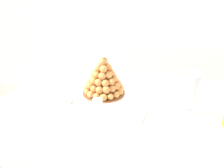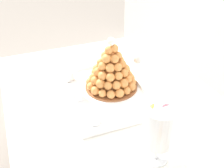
% 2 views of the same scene
% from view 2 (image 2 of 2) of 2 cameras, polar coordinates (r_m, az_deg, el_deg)
% --- Properties ---
extents(buffet_table, '(1.54, 1.01, 0.75)m').
position_cam_2_polar(buffet_table, '(1.33, 2.05, -8.31)').
color(buffet_table, brown).
rests_on(buffet_table, ground_plane).
extents(serving_tray, '(0.54, 0.39, 0.02)m').
position_cam_2_polar(serving_tray, '(1.38, -1.56, -1.99)').
color(serving_tray, white).
rests_on(serving_tray, buffet_table).
extents(croquembouche, '(0.27, 0.27, 0.27)m').
position_cam_2_polar(croquembouche, '(1.37, -0.15, 2.99)').
color(croquembouche, brown).
rests_on(croquembouche, serving_tray).
extents(dessert_cup_left, '(0.06, 0.06, 0.05)m').
position_cam_2_polar(dessert_cup_left, '(1.50, -8.81, 1.70)').
color(dessert_cup_left, silver).
rests_on(dessert_cup_left, serving_tray).
extents(dessert_cup_mid_left, '(0.06, 0.06, 0.06)m').
position_cam_2_polar(dessert_cup_mid_left, '(1.33, -6.85, -2.16)').
color(dessert_cup_mid_left, silver).
rests_on(dessert_cup_mid_left, serving_tray).
extents(dessert_cup_centre, '(0.05, 0.05, 0.06)m').
position_cam_2_polar(dessert_cup_centre, '(1.19, -3.61, -6.97)').
color(dessert_cup_centre, silver).
rests_on(dessert_cup_centre, serving_tray).
extents(macaron_goblet, '(0.12, 0.12, 0.25)m').
position_cam_2_polar(macaron_goblet, '(0.98, 9.73, -8.74)').
color(macaron_goblet, white).
rests_on(macaron_goblet, buffet_table).
extents(wine_glass, '(0.07, 0.07, 0.14)m').
position_cam_2_polar(wine_glass, '(1.49, 5.49, 5.12)').
color(wine_glass, silver).
rests_on(wine_glass, buffet_table).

